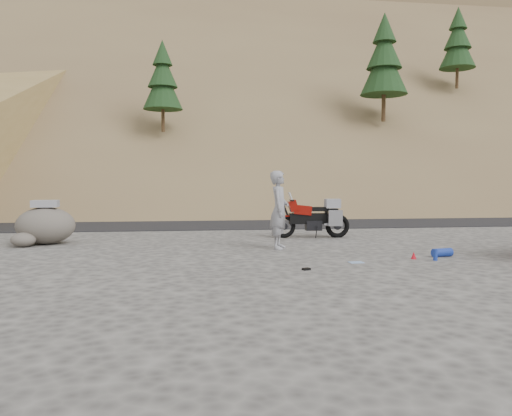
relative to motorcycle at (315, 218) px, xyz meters
The scene contains 12 objects.
ground 3.13m from the motorcycle, 109.36° to the right, with size 140.00×140.00×0.00m, color #474542.
road 6.21m from the motorcycle, 99.48° to the left, with size 120.00×7.00×0.05m, color black.
hillside 39.41m from the motorcycle, 91.61° to the left, with size 120.00×73.00×46.72m.
motorcycle is the anchor object (origin of this frame).
man 2.80m from the motorcycle, 123.38° to the right, with size 0.71×0.47×1.96m, color gray.
boulder 7.61m from the motorcycle, behind, with size 1.67×1.47×1.18m.
small_rock 8.08m from the motorcycle, behind, with size 0.77×0.73×0.37m.
gear_blue_mat 4.54m from the motorcycle, 65.27° to the right, with size 0.19×0.19×0.47m, color #19339A.
gear_bottle 4.86m from the motorcycle, 72.32° to the right, with size 0.09×0.09×0.25m, color #19339A.
gear_funnel 4.51m from the motorcycle, 75.74° to the right, with size 0.12×0.12×0.16m, color red.
gear_glove_a 5.60m from the motorcycle, 106.02° to the right, with size 0.14×0.10×0.04m, color black.
gear_blue_cloth 4.69m from the motorcycle, 93.73° to the right, with size 0.29×0.22×0.01m, color #809EC7.
Camera 1 is at (-2.73, -11.68, 1.69)m, focal length 35.00 mm.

